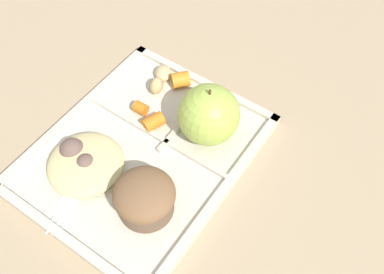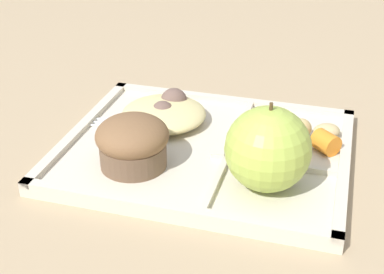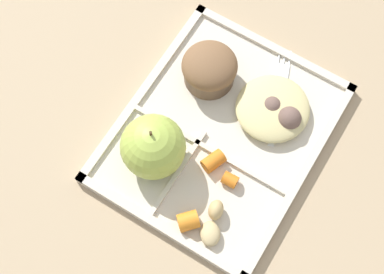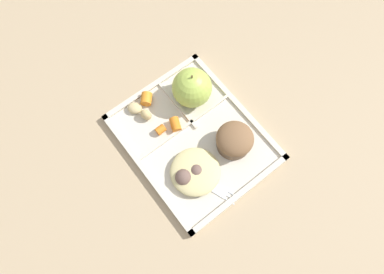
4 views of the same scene
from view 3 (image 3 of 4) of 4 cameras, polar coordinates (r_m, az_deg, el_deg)
The scene contains 13 objects.
ground at distance 0.87m, azimuth 2.69°, elevation 0.17°, with size 6.00×6.00×0.00m, color tan.
lunch_tray at distance 0.86m, azimuth 2.67°, elevation 0.28°, with size 0.33×0.27×0.02m.
green_apple at distance 0.80m, azimuth -3.74°, elevation -0.94°, with size 0.09×0.09×0.10m.
bran_muffin at distance 0.87m, azimuth 1.68°, elevation 6.55°, with size 0.08×0.08×0.06m.
carrot_slice_large at distance 0.83m, azimuth 2.06°, elevation -2.31°, with size 0.02×0.02×0.03m, color orange.
carrot_slice_tilted at distance 0.83m, azimuth 3.64°, elevation -4.10°, with size 0.02×0.02×0.02m, color orange.
carrot_slice_center at distance 0.81m, azimuth -0.37°, elevation -8.03°, with size 0.03×0.03×0.03m, color orange.
potato_chunk_browned at distance 0.81m, azimuth 1.75°, elevation -9.22°, with size 0.03×0.03×0.02m, color tan.
potato_chunk_wedge at distance 0.81m, azimuth 2.29°, elevation -6.96°, with size 0.03×0.02×0.03m, color tan.
egg_noodle_pile at distance 0.87m, azimuth 7.70°, elevation 2.73°, with size 0.11×0.11×0.03m, color #D6C684.
meatball_center at distance 0.86m, azimuth 9.23°, elevation 1.73°, with size 0.04×0.04×0.04m, color brown.
meatball_front at distance 0.87m, azimuth 7.61°, elevation 2.90°, with size 0.03×0.03×0.03m, color brown.
plastic_fork at distance 0.89m, azimuth 8.33°, elevation 4.43°, with size 0.15×0.07×0.00m.
Camera 3 is at (-0.30, -0.13, 0.81)m, focal length 55.88 mm.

